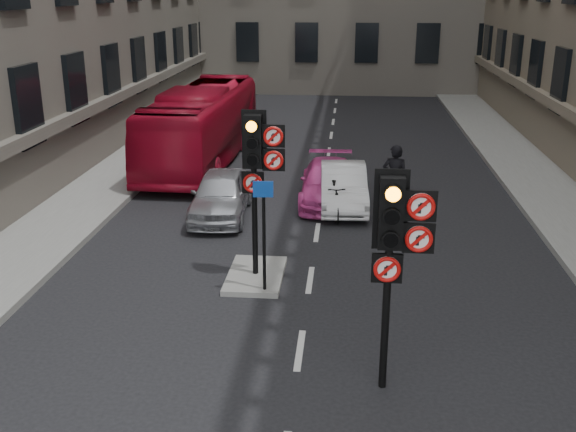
% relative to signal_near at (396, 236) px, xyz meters
% --- Properties ---
extents(ground, '(120.00, 120.00, 0.00)m').
position_rel_signal_near_xyz_m(ground, '(-1.49, -0.99, -2.58)').
color(ground, black).
rests_on(ground, ground).
extents(pavement_left, '(3.00, 50.00, 0.16)m').
position_rel_signal_near_xyz_m(pavement_left, '(-8.69, 11.01, -2.50)').
color(pavement_left, gray).
rests_on(pavement_left, ground).
extents(pavement_right, '(3.00, 50.00, 0.16)m').
position_rel_signal_near_xyz_m(pavement_right, '(5.71, 11.01, -2.50)').
color(pavement_right, gray).
rests_on(pavement_right, ground).
extents(centre_island, '(1.20, 2.00, 0.12)m').
position_rel_signal_near_xyz_m(centre_island, '(-2.69, 4.01, -2.52)').
color(centre_island, gray).
rests_on(centre_island, ground).
extents(signal_near, '(0.91, 0.40, 3.58)m').
position_rel_signal_near_xyz_m(signal_near, '(0.00, 0.00, 0.00)').
color(signal_near, black).
rests_on(signal_near, ground).
extents(signal_far, '(0.91, 0.40, 3.58)m').
position_rel_signal_near_xyz_m(signal_far, '(-2.60, 4.00, 0.12)').
color(signal_far, black).
rests_on(signal_far, centre_island).
extents(car_silver, '(1.68, 3.79, 1.27)m').
position_rel_signal_near_xyz_m(car_silver, '(-4.21, 8.10, -1.95)').
color(car_silver, '#ABADB3').
rests_on(car_silver, ground).
extents(car_white, '(1.48, 3.75, 1.22)m').
position_rel_signal_near_xyz_m(car_white, '(-0.85, 9.28, -1.97)').
color(car_white, white).
rests_on(car_white, ground).
extents(car_pink, '(1.66, 4.01, 1.16)m').
position_rel_signal_near_xyz_m(car_pink, '(-1.29, 9.71, -2.00)').
color(car_pink, '#D43E93').
rests_on(car_pink, ground).
extents(bus_red, '(2.56, 9.81, 2.71)m').
position_rel_signal_near_xyz_m(bus_red, '(-5.99, 14.06, -1.23)').
color(bus_red, maroon).
rests_on(bus_red, ground).
extents(motorcycle, '(0.70, 1.71, 1.00)m').
position_rel_signal_near_xyz_m(motorcycle, '(-1.07, 8.20, -2.08)').
color(motorcycle, black).
rests_on(motorcycle, ground).
extents(motorcyclist, '(0.78, 0.59, 1.94)m').
position_rel_signal_near_xyz_m(motorcyclist, '(0.58, 8.93, -1.61)').
color(motorcyclist, black).
rests_on(motorcyclist, ground).
extents(info_sign, '(0.40, 0.13, 2.34)m').
position_rel_signal_near_xyz_m(info_sign, '(-2.39, 3.19, -0.95)').
color(info_sign, black).
rests_on(info_sign, centre_island).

